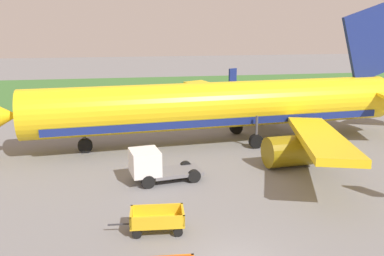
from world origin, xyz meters
name	(u,v)px	position (x,y,z in m)	size (l,w,h in m)	color
grass_strip	(150,89)	(0.00, 46.28, 0.03)	(220.00, 28.00, 0.06)	#3D7033
airplane	(230,106)	(4.46, 17.54, 3.05)	(37.67, 30.27, 11.34)	yellow
baggage_cart_second_in_row	(157,220)	(-2.73, 3.59, 0.60)	(3.60, 1.59, 1.07)	gold
service_truck_beside_carts	(153,165)	(-2.43, 9.77, 1.10)	(4.61, 2.56, 2.10)	slate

